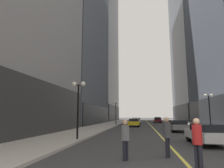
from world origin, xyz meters
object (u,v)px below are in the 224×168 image
street_lamp_left_far (116,108)px  car_silver (136,121)px  car_maroon (158,120)px  car_white (207,133)px  car_red (157,119)px  pedestrian_in_grey_suit (125,137)px  pedestrian_in_red_jacket (197,139)px  pedestrian_with_orange_bag (167,134)px  street_lamp_left_near (78,97)px  street_lamp_right_mid (209,104)px  car_grey (178,125)px  car_yellow (134,122)px

street_lamp_left_far → car_silver: bearing=61.2°
car_silver → car_maroon: (5.11, 7.66, -0.00)m
car_white → street_lamp_left_far: 24.98m
car_red → pedestrian_in_grey_suit: bearing=-95.9°
car_white → pedestrian_in_red_jacket: 6.72m
car_silver → car_red: 17.68m
car_red → street_lamp_left_far: (-9.37, -23.31, 2.54)m
car_red → pedestrian_with_orange_bag: pedestrian_with_orange_bag is taller
pedestrian_with_orange_bag → street_lamp_left_near: size_ratio=0.41×
car_silver → street_lamp_right_mid: 20.81m
street_lamp_left_near → car_red: bearing=78.5°
car_maroon → car_silver: bearing=-123.7°
pedestrian_with_orange_bag → street_lamp_left_near: street_lamp_left_near is taller
pedestrian_with_orange_bag → pedestrian_in_grey_suit: size_ratio=1.07×
car_red → pedestrian_with_orange_bag: size_ratio=2.64×
car_red → street_lamp_left_near: bearing=-101.5°
car_grey → street_lamp_right_mid: 4.79m
car_grey → street_lamp_left_far: street_lamp_left_far is taller
pedestrian_with_orange_bag → street_lamp_left_near: (-5.83, 4.86, 2.20)m
pedestrian_in_red_jacket → pedestrian_in_grey_suit: bearing=156.9°
pedestrian_in_red_jacket → car_grey: bearing=82.4°
car_yellow → car_red: size_ratio=0.97×
car_grey → pedestrian_in_red_jacket: pedestrian_in_red_jacket is taller
pedestrian_in_grey_suit → street_lamp_left_far: street_lamp_left_far is taller
car_maroon → street_lamp_left_far: (-8.74, -14.26, 2.54)m
car_maroon → pedestrian_in_red_jacket: (-2.11, -43.80, 0.33)m
pedestrian_in_grey_suit → street_lamp_left_far: bearing=98.0°
car_maroon → street_lamp_left_far: size_ratio=0.94×
car_grey → pedestrian_in_grey_suit: bearing=-107.4°
car_yellow → street_lamp_left_far: size_ratio=1.04×
car_red → pedestrian_in_red_jacket: pedestrian_in_red_jacket is taller
car_grey → car_silver: bearing=105.0°
car_white → street_lamp_right_mid: street_lamp_right_mid is taller
car_grey → pedestrian_with_orange_bag: bearing=-101.6°
car_grey → car_maroon: same height
street_lamp_left_far → car_maroon: bearing=58.5°
car_silver → car_maroon: size_ratio=1.11×
car_silver → car_red: bearing=71.0°
pedestrian_with_orange_bag → street_lamp_right_mid: (6.97, 15.69, 2.20)m
car_grey → street_lamp_right_mid: street_lamp_right_mid is taller
car_grey → pedestrian_in_red_jacket: (-2.22, -16.68, 0.33)m
car_yellow → street_lamp_right_mid: street_lamp_right_mid is taller
car_yellow → pedestrian_with_orange_bag: size_ratio=2.57×
pedestrian_in_grey_suit → street_lamp_right_mid: (8.81, 16.51, 2.28)m
car_grey → pedestrian_with_orange_bag: pedestrian_with_orange_bag is taller
car_white → car_grey: size_ratio=0.95×
car_silver → street_lamp_left_far: 7.94m
car_maroon → street_lamp_right_mid: size_ratio=0.94×
street_lamp_left_far → pedestrian_in_red_jacket: bearing=-77.4°
car_grey → pedestrian_in_grey_suit: size_ratio=2.69×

